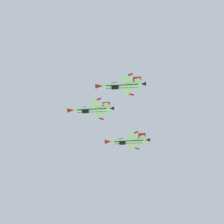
% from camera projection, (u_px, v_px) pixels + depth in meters
% --- Properties ---
extents(fighter_jet_lead, '(15.90, 10.48, 4.37)m').
position_uv_depth(fighter_jet_lead, '(91.00, 109.00, 157.95)').
color(fighter_jet_lead, white).
extents(fighter_jet_left_wing, '(15.90, 10.48, 4.36)m').
position_uv_depth(fighter_jet_left_wing, '(121.00, 85.00, 146.59)').
color(fighter_jet_left_wing, white).
extents(fighter_jet_right_wing, '(15.90, 10.48, 4.34)m').
position_uv_depth(fighter_jet_right_wing, '(128.00, 141.00, 164.02)').
color(fighter_jet_right_wing, white).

